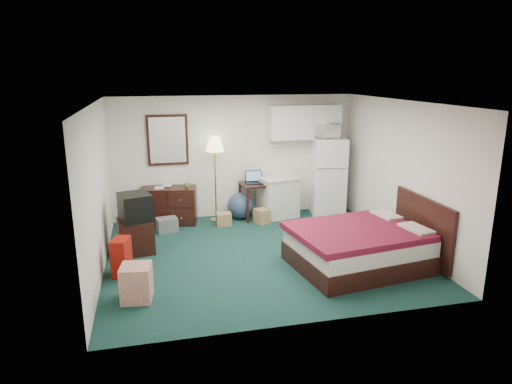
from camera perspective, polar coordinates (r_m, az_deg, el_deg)
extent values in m
cube|color=black|center=(7.72, 0.54, -7.72)|extent=(5.00, 4.50, 0.01)
cube|color=white|center=(7.14, 0.59, 11.14)|extent=(5.00, 4.50, 0.01)
cube|color=white|center=(9.48, -2.70, 4.42)|extent=(5.00, 0.01, 2.50)
cube|color=white|center=(5.26, 6.44, -4.24)|extent=(5.00, 0.01, 2.50)
cube|color=white|center=(7.17, -19.22, 0.20)|extent=(0.01, 4.50, 2.50)
cube|color=white|center=(8.28, 17.63, 2.20)|extent=(0.01, 4.50, 2.50)
sphere|color=navy|center=(9.44, -1.95, -1.73)|extent=(0.56, 0.56, 0.54)
imported|color=white|center=(9.58, 8.93, 7.76)|extent=(0.58, 0.42, 0.35)
imported|color=#9B8050|center=(9.12, -12.59, 1.17)|extent=(0.18, 0.04, 0.24)
imported|color=#9B8050|center=(9.28, -11.61, 1.49)|extent=(0.18, 0.08, 0.25)
imported|color=#4D8436|center=(9.06, -8.63, 0.86)|extent=(0.14, 0.12, 0.12)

